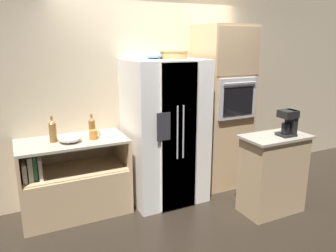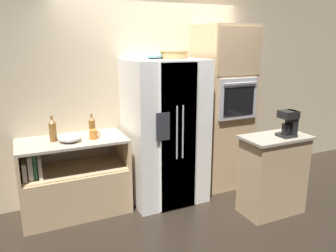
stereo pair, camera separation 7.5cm
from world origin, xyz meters
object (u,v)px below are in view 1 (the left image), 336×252
(bottle_tall, at_px, (53,131))
(mixing_bowl, at_px, (70,138))
(wicker_basket, at_px, (174,54))
(refrigerator, at_px, (165,131))
(mug, at_px, (94,135))
(wall_oven, at_px, (222,107))
(bottle_short, at_px, (92,126))
(coffee_maker, at_px, (289,122))
(fruit_bowl, at_px, (154,56))

(bottle_tall, relative_size, mixing_bowl, 1.17)
(wicker_basket, xyz_separation_m, mixing_bowl, (-1.31, -0.01, -0.90))
(refrigerator, distance_m, mug, 0.91)
(wall_oven, height_order, bottle_tall, wall_oven)
(bottle_short, bearing_deg, bottle_tall, -175.11)
(refrigerator, height_order, wicker_basket, wicker_basket)
(wall_oven, xyz_separation_m, mug, (-1.83, -0.07, -0.15))
(wicker_basket, bearing_deg, coffee_maker, -45.36)
(bottle_short, distance_m, mug, 0.15)
(bottle_short, xyz_separation_m, coffee_maker, (2.00, -1.11, 0.09))
(fruit_bowl, bearing_deg, mixing_bowl, -176.59)
(refrigerator, xyz_separation_m, mixing_bowl, (-1.17, 0.02, 0.06))
(refrigerator, bearing_deg, wall_oven, 4.82)
(bottle_short, bearing_deg, mug, -97.02)
(wicker_basket, bearing_deg, bottle_tall, 176.71)
(bottle_short, distance_m, coffee_maker, 2.29)
(wall_oven, bearing_deg, coffee_maker, -79.59)
(wicker_basket, bearing_deg, mixing_bowl, -179.48)
(bottle_short, bearing_deg, fruit_bowl, -5.26)
(bottle_tall, bearing_deg, mug, -12.93)
(wall_oven, distance_m, mug, 1.83)
(wall_oven, relative_size, wicker_basket, 6.30)
(wall_oven, bearing_deg, mug, -177.96)
(refrigerator, bearing_deg, wicker_basket, 11.32)
(bottle_short, height_order, coffee_maker, coffee_maker)
(wicker_basket, xyz_separation_m, coffee_maker, (0.98, -0.99, -0.74))
(fruit_bowl, xyz_separation_m, coffee_maker, (1.22, -1.04, -0.72))
(wall_oven, distance_m, mixing_bowl, 2.10)
(refrigerator, bearing_deg, mixing_bowl, 179.26)
(fruit_bowl, bearing_deg, wicker_basket, -11.79)
(coffee_maker, bearing_deg, wicker_basket, 134.64)
(bottle_tall, relative_size, mug, 2.21)
(coffee_maker, bearing_deg, wall_oven, 100.41)
(fruit_bowl, height_order, mug, fruit_bowl)
(bottle_tall, bearing_deg, fruit_bowl, -1.55)
(refrigerator, distance_m, mixing_bowl, 1.18)
(bottle_tall, xyz_separation_m, mixing_bowl, (0.16, -0.10, -0.08))
(refrigerator, relative_size, mug, 13.49)
(wall_oven, xyz_separation_m, wicker_basket, (-0.79, -0.05, 0.74))
(mixing_bowl, bearing_deg, refrigerator, -0.74)
(fruit_bowl, height_order, coffee_maker, fruit_bowl)
(mug, bearing_deg, refrigerator, -0.80)
(wall_oven, bearing_deg, bottle_tall, 179.13)
(bottle_short, height_order, mug, bottle_short)
(wall_oven, relative_size, bottle_short, 8.39)
(wicker_basket, height_order, bottle_short, wicker_basket)
(bottle_tall, relative_size, bottle_short, 1.12)
(wicker_basket, distance_m, mug, 1.37)
(wicker_basket, distance_m, bottle_tall, 1.69)
(wall_oven, relative_size, bottle_tall, 7.52)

